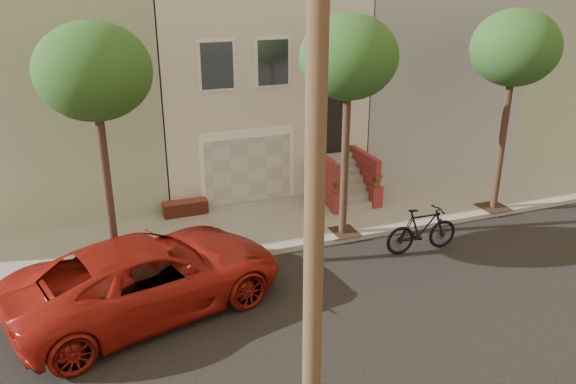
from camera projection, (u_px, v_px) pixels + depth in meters
name	position (u px, v px, depth m)	size (l,w,h in m)	color
ground	(375.00, 311.00, 13.59)	(90.00, 90.00, 0.00)	black
sidewalk	(293.00, 221.00, 18.23)	(40.00, 3.70, 0.15)	#9B998D
house_row	(239.00, 77.00, 22.04)	(33.10, 11.70, 7.00)	beige
tree_left	(94.00, 73.00, 13.29)	(2.70, 2.57, 6.30)	#2D2116
tree_mid	(349.00, 59.00, 15.42)	(2.70, 2.57, 6.30)	#2D2116
tree_right	(515.00, 49.00, 17.23)	(2.70, 2.57, 6.30)	#2D2116
pickup_truck	(149.00, 276.00, 13.36)	(2.92, 6.34, 1.76)	maroon
motorcycle	(422.00, 230.00, 16.24)	(0.62, 2.20, 1.32)	black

